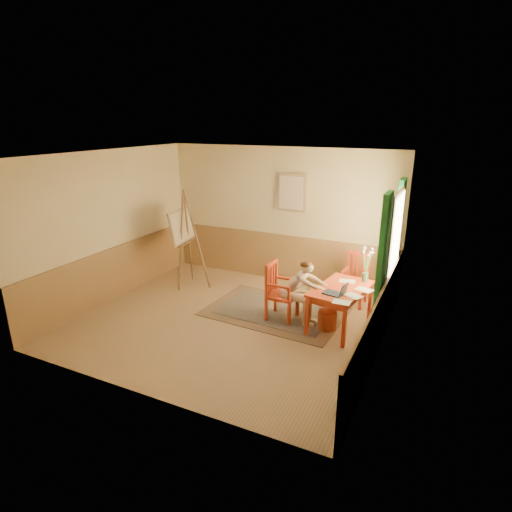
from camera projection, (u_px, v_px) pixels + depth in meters
The scene contains 14 objects.
room at pixel (228, 243), 6.80m from camera, with size 5.04×4.54×2.84m.
wainscot at pixel (250, 279), 7.76m from camera, with size 5.00×4.50×1.00m.
window at pixel (392, 247), 6.77m from camera, with size 0.12×2.01×2.20m.
wall_portrait at pixel (291, 193), 8.43m from camera, with size 0.60×0.05×0.76m.
rug at pixel (275, 311), 7.58m from camera, with size 2.48×1.73×0.02m.
table at pixel (341, 293), 6.80m from camera, with size 0.90×1.30×0.72m.
chair_left at pixel (280, 291), 7.17m from camera, with size 0.47×0.45×1.02m.
chair_back at pixel (355, 279), 7.79m from camera, with size 0.45×0.47×0.97m.
figure at pixel (299, 288), 7.01m from camera, with size 0.82×0.36×1.12m.
laptop at pixel (337, 292), 6.49m from camera, with size 0.39×0.28×0.21m.
papers at pixel (352, 292), 6.61m from camera, with size 0.63×1.09×0.00m.
vase at pixel (366, 266), 6.96m from camera, with size 0.20×0.30×0.59m.
wastebasket at pixel (327, 320), 6.90m from camera, with size 0.31×0.31×0.33m, color #C44E2C.
easel at pixel (184, 230), 8.45m from camera, with size 0.72×0.90×2.01m.
Camera 1 is at (3.23, -5.69, 3.32)m, focal length 29.44 mm.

